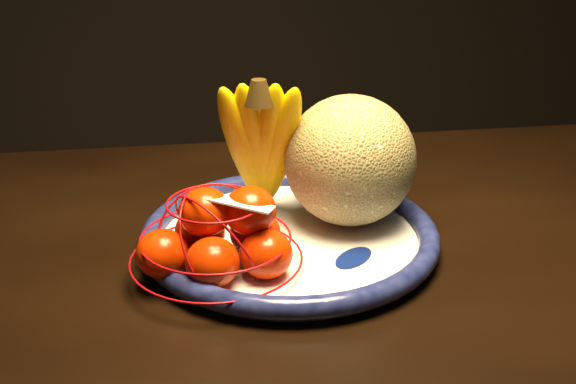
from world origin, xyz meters
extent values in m
cube|color=black|center=(0.12, 0.11, 0.72)|extent=(1.52, 0.96, 0.04)
cylinder|color=black|center=(-0.53, 0.52, 0.35)|extent=(0.06, 0.06, 0.70)
cylinder|color=white|center=(-0.15, 0.16, 0.74)|extent=(0.34, 0.34, 0.01)
torus|color=#080F3A|center=(-0.15, 0.16, 0.75)|extent=(0.37, 0.37, 0.03)
cylinder|color=white|center=(-0.15, 0.16, 0.74)|extent=(0.16, 0.16, 0.01)
ellipsoid|color=navy|center=(-0.09, 0.09, 0.75)|extent=(0.13, 0.13, 0.00)
ellipsoid|color=navy|center=(-0.18, 0.25, 0.75)|extent=(0.11, 0.12, 0.00)
ellipsoid|color=navy|center=(-0.26, 0.16, 0.75)|extent=(0.11, 0.08, 0.00)
sphere|color=olive|center=(-0.07, 0.19, 0.83)|extent=(0.17, 0.17, 0.17)
ellipsoid|color=#EEC700|center=(-0.19, 0.24, 0.85)|extent=(0.11, 0.12, 0.20)
ellipsoid|color=#EEC700|center=(-0.18, 0.23, 0.85)|extent=(0.09, 0.12, 0.20)
ellipsoid|color=#EEC700|center=(-0.17, 0.23, 0.85)|extent=(0.06, 0.11, 0.20)
ellipsoid|color=#EEC700|center=(-0.16, 0.23, 0.85)|extent=(0.05, 0.11, 0.20)
ellipsoid|color=#EEC700|center=(-0.15, 0.23, 0.85)|extent=(0.08, 0.13, 0.20)
cone|color=black|center=(-0.17, 0.23, 0.94)|extent=(0.04, 0.04, 0.03)
ellipsoid|color=red|center=(-0.31, 0.10, 0.78)|extent=(0.06, 0.06, 0.05)
ellipsoid|color=red|center=(-0.26, 0.07, 0.78)|extent=(0.06, 0.06, 0.05)
ellipsoid|color=red|center=(-0.19, 0.07, 0.78)|extent=(0.06, 0.06, 0.05)
ellipsoid|color=red|center=(-0.26, 0.15, 0.78)|extent=(0.06, 0.06, 0.05)
ellipsoid|color=red|center=(-0.20, 0.13, 0.78)|extent=(0.06, 0.06, 0.05)
ellipsoid|color=red|center=(-0.26, 0.11, 0.82)|extent=(0.06, 0.06, 0.05)
ellipsoid|color=red|center=(-0.21, 0.10, 0.82)|extent=(0.06, 0.06, 0.05)
torus|color=#A2090F|center=(-0.25, 0.11, 0.76)|extent=(0.25, 0.25, 0.00)
torus|color=#A2090F|center=(-0.25, 0.11, 0.79)|extent=(0.22, 0.22, 0.00)
torus|color=#A2090F|center=(-0.25, 0.11, 0.83)|extent=(0.14, 0.14, 0.00)
torus|color=#A2090F|center=(-0.25, 0.11, 0.78)|extent=(0.13, 0.06, 0.12)
torus|color=#A2090F|center=(-0.25, 0.11, 0.78)|extent=(0.12, 0.14, 0.12)
torus|color=#A2090F|center=(-0.25, 0.11, 0.78)|extent=(0.12, 0.14, 0.12)
cube|color=white|center=(-0.22, 0.09, 0.84)|extent=(0.08, 0.06, 0.01)
camera|label=1|loc=(-0.32, -0.62, 1.16)|focal=45.00mm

